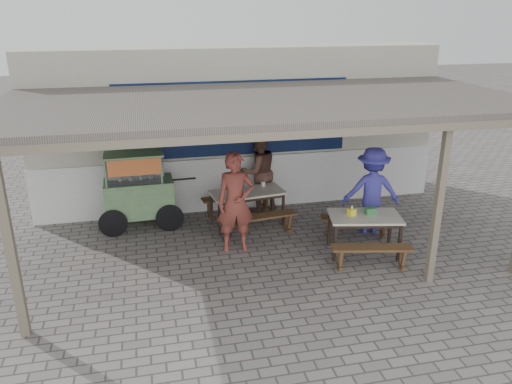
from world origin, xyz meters
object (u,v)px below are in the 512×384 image
Objects in this scene: donation_box at (371,211)px; condiment_jar at (263,184)px; vendor_cart at (138,188)px; table_left at (247,195)px; tissue_box at (352,212)px; bench_right_wall at (356,222)px; bench_left_street at (258,221)px; patron_right_table at (372,190)px; table_right at (365,219)px; patron_wall_side at (258,172)px; bench_left_wall at (238,200)px; bench_right_street at (372,253)px; patron_street_side at (236,203)px; condiment_bowl at (238,191)px.

donation_box is 2.47m from condiment_jar.
condiment_jar is at bearing -5.30° from vendor_cart.
tissue_box is at bearing -53.36° from table_left.
bench_right_wall is at bearing -36.06° from table_left.
bench_left_street is 1.04m from condiment_jar.
patron_right_table is 14.29× the size of tissue_box.
patron_right_table is at bearing 70.89° from table_right.
bench_right_wall is 0.78× the size of patron_wall_side.
bench_left_wall is at bearing 143.03° from condiment_jar.
patron_wall_side is 14.74× the size of tissue_box.
patron_right_table is at bearing 123.92° from patron_wall_side.
patron_wall_side is 1.03× the size of patron_right_table.
bench_right_street is 2.94m from condiment_jar.
tissue_box is (2.01, -0.60, -0.13)m from patron_street_side.
patron_street_side reaches higher than tissue_box.
table_left is 0.89× the size of patron_right_table.
table_left is 8.16× the size of donation_box.
condiment_jar is (0.48, -0.36, 0.46)m from bench_left_wall.
bench_right_wall is 7.30× the size of donation_box.
table_right reaches higher than bench_left_wall.
condiment_bowl is (-2.15, 1.05, 0.44)m from bench_right_wall.
bench_left_street is at bearing 144.70° from bench_right_street.
donation_box reaches higher than bench_left_wall.
patron_wall_side is at bearing -26.11° from patron_right_table.
bench_right_street is 0.78× the size of patron_wall_side.
table_left and table_right have the same top height.
vendor_cart is 1.06× the size of patron_street_side.
patron_right_table is at bearing -38.08° from bench_left_wall.
bench_left_wall is at bearing 1.90° from patron_wall_side.
tissue_box is (-0.77, -0.81, -0.06)m from patron_right_table.
bench_left_street is (0.08, -0.62, -0.33)m from table_left.
donation_box is at bearing -11.91° from patron_street_side.
bench_left_wall is at bearing 152.44° from bench_right_wall.
condiment_jar reaches higher than table_left.
vendor_cart reaches higher than table_right.
bench_left_street is at bearing -90.00° from table_left.
table_right is 0.74m from bench_right_street.
condiment_jar reaches higher than bench_left_wall.
condiment_bowl is (-0.28, 0.61, 0.43)m from bench_left_street.
bench_right_street is 0.71× the size of vendor_cart.
patron_right_table is 0.95m from donation_box.
condiment_jar is at bearing 128.67° from donation_box.
bench_left_wall is 0.86× the size of patron_street_side.
condiment_jar reaches higher than bench_right_street.
patron_right_table is 2.23m from condiment_jar.
bench_left_street is at bearing -26.46° from vendor_cart.
tissue_box reaches higher than bench_right_wall.
patron_street_side is 1.07× the size of patron_right_table.
table_left is 0.49m from condiment_jar.
table_right is 1.06m from patron_right_table.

